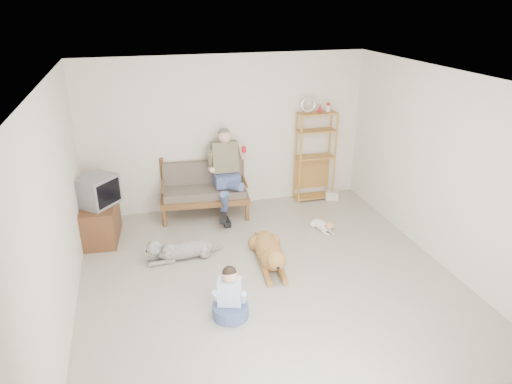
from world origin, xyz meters
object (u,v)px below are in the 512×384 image
object	(u,v)px
tv_stand	(101,222)
golden_retriever	(270,253)
loveseat	(204,189)
etagere	(315,156)

from	to	relation	value
tv_stand	golden_retriever	xyz separation A→B (m)	(2.35, -1.43, -0.12)
loveseat	golden_retriever	xyz separation A→B (m)	(0.62, -1.89, -0.30)
tv_stand	loveseat	bearing A→B (deg)	20.63
golden_retriever	loveseat	bearing A→B (deg)	114.34
loveseat	tv_stand	distance (m)	1.79
etagere	golden_retriever	size ratio (longest dim) A/B	1.31
loveseat	etagere	world-z (taller)	etagere
etagere	golden_retriever	distance (m)	2.59
loveseat	golden_retriever	distance (m)	2.01
etagere	golden_retriever	world-z (taller)	etagere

